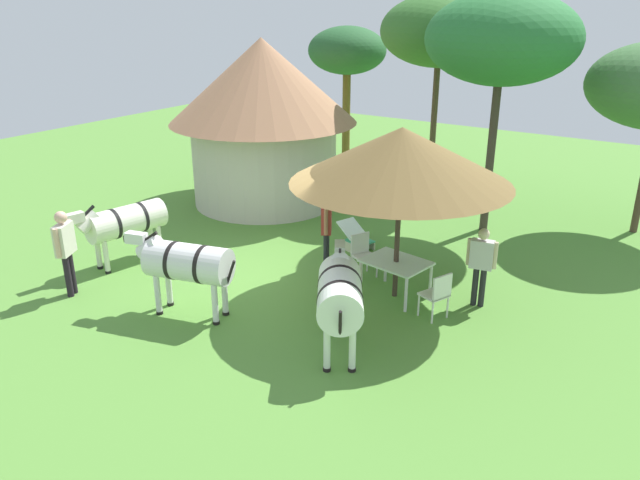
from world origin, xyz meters
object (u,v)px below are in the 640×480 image
object	(u,v)px
shade_umbrella	(401,156)
guest_beside_umbrella	(326,224)
patio_chair_east_end	(437,293)
zebra_by_umbrella	(186,263)
guest_behind_table	(481,260)
acacia_tree_right_background	(502,39)
acacia_tree_far_lawn	(440,31)
patio_dining_table	(396,265)
zebra_nearest_camera	(340,293)
striped_lounge_chair	(356,238)
patio_chair_near_hut	(363,252)
thatched_hut	(263,113)
zebra_toward_hut	(124,222)
acacia_tree_behind_hut	(347,52)
standing_watcher	(65,246)

from	to	relation	value
shade_umbrella	guest_beside_umbrella	bearing A→B (deg)	168.28
patio_chair_east_end	zebra_by_umbrella	world-z (taller)	zebra_by_umbrella
shade_umbrella	guest_behind_table	size ratio (longest dim) A/B	2.63
zebra_by_umbrella	acacia_tree_right_background	distance (m)	8.71
guest_behind_table	acacia_tree_far_lawn	distance (m)	7.94
zebra_by_umbrella	acacia_tree_right_background	world-z (taller)	acacia_tree_right_background
guest_behind_table	zebra_by_umbrella	distance (m)	5.42
patio_dining_table	acacia_tree_right_background	bearing A→B (deg)	87.94
guest_beside_umbrella	zebra_nearest_camera	size ratio (longest dim) A/B	0.85
guest_beside_umbrella	striped_lounge_chair	distance (m)	1.53
patio_chair_near_hut	thatched_hut	bearing A→B (deg)	-94.76
zebra_nearest_camera	patio_dining_table	bearing A→B (deg)	61.49
guest_behind_table	zebra_toward_hut	bearing A→B (deg)	8.44
shade_umbrella	acacia_tree_behind_hut	world-z (taller)	acacia_tree_behind_hut
acacia_tree_right_background	zebra_by_umbrella	bearing A→B (deg)	-112.12
patio_chair_near_hut	guest_beside_umbrella	bearing A→B (deg)	-55.72
thatched_hut	acacia_tree_far_lawn	world-z (taller)	acacia_tree_far_lawn
guest_beside_umbrella	zebra_toward_hut	world-z (taller)	guest_beside_umbrella
thatched_hut	acacia_tree_far_lawn	size ratio (longest dim) A/B	0.91
striped_lounge_chair	zebra_by_umbrella	distance (m)	4.65
guest_beside_umbrella	acacia_tree_far_lawn	size ratio (longest dim) A/B	0.30
thatched_hut	guest_behind_table	world-z (taller)	thatched_hut
zebra_by_umbrella	striped_lounge_chair	bearing A→B (deg)	-26.47
acacia_tree_right_background	zebra_nearest_camera	bearing A→B (deg)	-90.20
standing_watcher	striped_lounge_chair	world-z (taller)	standing_watcher
patio_chair_east_end	zebra_by_umbrella	distance (m)	4.57
shade_umbrella	patio_chair_near_hut	size ratio (longest dim) A/B	4.56
guest_behind_table	thatched_hut	bearing A→B (deg)	-30.83
thatched_hut	standing_watcher	world-z (taller)	thatched_hut
guest_beside_umbrella	acacia_tree_behind_hut	size ratio (longest dim) A/B	0.36
patio_chair_east_end	guest_beside_umbrella	xyz separation A→B (m)	(-2.91, 0.81, 0.49)
thatched_hut	acacia_tree_right_background	xyz separation A→B (m)	(6.02, 1.20, 2.06)
standing_watcher	acacia_tree_behind_hut	world-z (taller)	acacia_tree_behind_hut
acacia_tree_right_background	acacia_tree_far_lawn	world-z (taller)	acacia_tree_right_background
thatched_hut	zebra_nearest_camera	xyz separation A→B (m)	(6.00, -5.69, -1.49)
zebra_toward_hut	thatched_hut	bearing A→B (deg)	-76.57
shade_umbrella	guest_behind_table	xyz separation A→B (m)	(1.50, 0.50, -1.88)
zebra_by_umbrella	patio_dining_table	bearing A→B (deg)	-60.15
patio_chair_east_end	striped_lounge_chair	xyz separation A→B (m)	(-2.94, 2.14, -0.27)
patio_chair_east_end	zebra_by_umbrella	xyz separation A→B (m)	(-3.89, -2.34, 0.51)
patio_chair_near_hut	zebra_nearest_camera	world-z (taller)	zebra_nearest_camera
acacia_tree_behind_hut	patio_chair_east_end	bearing A→B (deg)	-50.39
guest_behind_table	acacia_tree_behind_hut	xyz separation A→B (m)	(-7.64, 7.78, 2.87)
patio_dining_table	patio_chair_near_hut	distance (m)	1.15
zebra_toward_hut	patio_chair_near_hut	bearing A→B (deg)	-142.41
thatched_hut	shade_umbrella	distance (m)	6.77
guest_beside_umbrella	acacia_tree_right_background	world-z (taller)	acacia_tree_right_background
acacia_tree_right_background	thatched_hut	bearing A→B (deg)	-168.69
patio_chair_near_hut	zebra_by_umbrella	xyz separation A→B (m)	(-1.80, -3.27, 0.51)
standing_watcher	acacia_tree_behind_hut	xyz separation A→B (m)	(-0.79, 11.73, 2.77)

